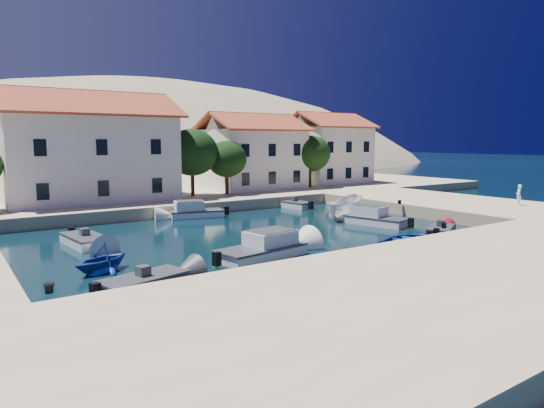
{
  "coord_description": "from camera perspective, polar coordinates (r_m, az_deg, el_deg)",
  "views": [
    {
      "loc": [
        -17.23,
        -17.16,
        6.3
      ],
      "look_at": [
        1.49,
        9.86,
        2.0
      ],
      "focal_mm": 32.0,
      "sensor_mm": 36.0,
      "label": 1
    }
  ],
  "objects": [
    {
      "name": "motorboat_white_west",
      "position": [
        31.52,
        -21.13,
        -4.04
      ],
      "size": [
        2.21,
        4.25,
        1.25
      ],
      "rotation": [
        0.0,
        0.0,
        -1.47
      ],
      "color": "white",
      "rests_on": "ground"
    },
    {
      "name": "building_right",
      "position": [
        62.65,
        6.48,
        6.65
      ],
      "size": [
        9.45,
        8.4,
        8.8
      ],
      "color": "white",
      "rests_on": "quay_north"
    },
    {
      "name": "ground",
      "position": [
        25.13,
        10.14,
        -7.19
      ],
      "size": [
        400.0,
        400.0,
        0.0
      ],
      "primitive_type": "plane",
      "color": "black",
      "rests_on": "ground"
    },
    {
      "name": "quay_north",
      "position": [
        58.71,
        -15.43,
        1.51
      ],
      "size": [
        80.0,
        36.0,
        1.0
      ],
      "primitive_type": "cube",
      "color": "tan",
      "rests_on": "ground"
    },
    {
      "name": "motorboat_grey_sw",
      "position": [
        21.54,
        -14.88,
        -9.0
      ],
      "size": [
        4.01,
        2.48,
        1.25
      ],
      "rotation": [
        0.0,
        0.0,
        0.24
      ],
      "color": "#393A3E",
      "rests_on": "ground"
    },
    {
      "name": "hills",
      "position": [
        148.78,
        -19.31,
        -4.49
      ],
      "size": [
        254.0,
        176.0,
        99.0
      ],
      "color": "#978A66",
      "rests_on": "ground"
    },
    {
      "name": "rowboat_south",
      "position": [
        30.83,
        15.74,
        -4.62
      ],
      "size": [
        4.78,
        3.82,
        0.88
      ],
      "primitive_type": "imported",
      "rotation": [
        0.0,
        0.0,
        1.77
      ],
      "color": "navy",
      "rests_on": "ground"
    },
    {
      "name": "trees",
      "position": [
        47.87,
        -7.72,
        5.63
      ],
      "size": [
        37.3,
        5.3,
        6.45
      ],
      "color": "#382314",
      "rests_on": "quay_north"
    },
    {
      "name": "motorboat_red_se",
      "position": [
        34.31,
        19.22,
        -3.04
      ],
      "size": [
        3.46,
        2.74,
        1.25
      ],
      "rotation": [
        0.0,
        0.0,
        0.49
      ],
      "color": "maroon",
      "rests_on": "ground"
    },
    {
      "name": "pedestrian",
      "position": [
        44.96,
        27.03,
        0.97
      ],
      "size": [
        0.75,
        0.7,
        1.72
      ],
      "primitive_type": "imported",
      "rotation": [
        0.0,
        0.0,
        3.75
      ],
      "color": "silver",
      "rests_on": "quay_east"
    },
    {
      "name": "motorboat_white_ne",
      "position": [
        45.9,
        2.63,
        -0.07
      ],
      "size": [
        2.21,
        3.86,
        1.25
      ],
      "rotation": [
        0.0,
        0.0,
        1.71
      ],
      "color": "white",
      "rests_on": "ground"
    },
    {
      "name": "cabin_cruiser_east",
      "position": [
        37.36,
        12.17,
        -1.69
      ],
      "size": [
        3.02,
        5.06,
        1.6
      ],
      "rotation": [
        0.0,
        0.0,
        1.82
      ],
      "color": "white",
      "rests_on": "ground"
    },
    {
      "name": "cabin_cruiser_north",
      "position": [
        40.44,
        -8.89,
        -0.92
      ],
      "size": [
        4.69,
        2.88,
        1.6
      ],
      "rotation": [
        0.0,
        0.0,
        2.89
      ],
      "color": "white",
      "rests_on": "ground"
    },
    {
      "name": "bollards",
      "position": [
        29.5,
        8.76,
        -2.69
      ],
      "size": [
        29.36,
        9.56,
        0.3
      ],
      "color": "black",
      "rests_on": "ground"
    },
    {
      "name": "building_left",
      "position": [
        46.54,
        -20.9,
        6.52
      ],
      "size": [
        14.7,
        9.45,
        9.7
      ],
      "color": "white",
      "rests_on": "quay_north"
    },
    {
      "name": "quay_south",
      "position": [
        21.34,
        21.73,
        -8.87
      ],
      "size": [
        52.0,
        12.0,
        1.0
      ],
      "primitive_type": "cube",
      "color": "tan",
      "rests_on": "ground"
    },
    {
      "name": "quay_east",
      "position": [
        46.85,
        19.37,
        -0.08
      ],
      "size": [
        11.0,
        20.0,
        1.0
      ],
      "primitive_type": "cube",
      "color": "tan",
      "rests_on": "ground"
    },
    {
      "name": "building_mid",
      "position": [
        54.65,
        -2.39,
        6.31
      ],
      "size": [
        10.5,
        8.4,
        8.3
      ],
      "color": "white",
      "rests_on": "quay_north"
    },
    {
      "name": "boat_east",
      "position": [
        40.06,
        8.55,
        -1.68
      ],
      "size": [
        5.47,
        3.89,
        1.98
      ],
      "primitive_type": "imported",
      "rotation": [
        0.0,
        0.0,
        2.0
      ],
      "color": "white",
      "rests_on": "ground"
    },
    {
      "name": "cabin_cruiser_south",
      "position": [
        26.31,
        -1.29,
        -5.34
      ],
      "size": [
        5.38,
        2.94,
        1.6
      ],
      "rotation": [
        0.0,
        0.0,
        0.16
      ],
      "color": "white",
      "rests_on": "ground"
    },
    {
      "name": "rowboat_west",
      "position": [
        25.09,
        -19.38,
        -7.53
      ],
      "size": [
        3.79,
        3.59,
        1.57
      ],
      "primitive_type": "imported",
      "rotation": [
        0.0,
        0.0,
        -1.14
      ],
      "color": "navy",
      "rests_on": "ground"
    }
  ]
}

